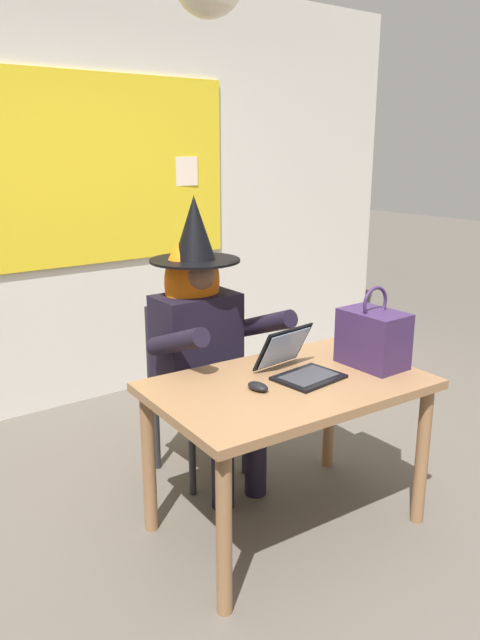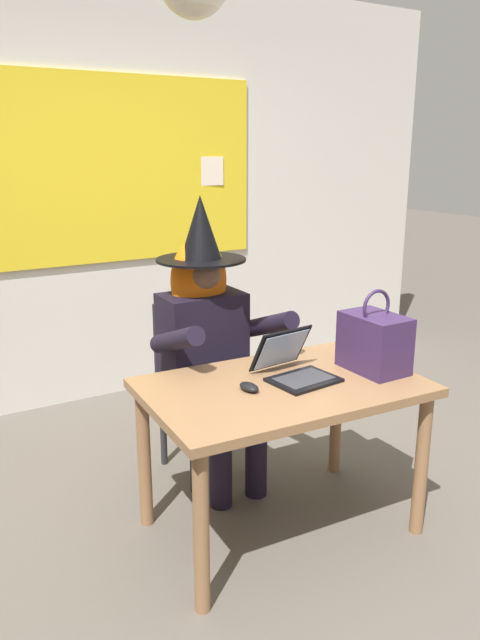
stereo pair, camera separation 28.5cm
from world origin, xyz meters
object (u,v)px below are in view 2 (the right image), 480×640
at_px(handbag, 374,342).
at_px(desk_main, 282,404).
at_px(computer_mouse, 249,387).
at_px(person_costumed, 208,329).
at_px(laptop, 295,367).
at_px(chair_at_desk, 197,376).

bearing_deg(handbag, desk_main, 170.50).
xyz_separation_m(computer_mouse, handbag, (0.62, -0.08, 0.12)).
distance_m(computer_mouse, handbag, 0.63).
height_order(computer_mouse, handbag, handbag).
relative_size(person_costumed, computer_mouse, 14.14).
bearing_deg(computer_mouse, handbag, -14.34).
relative_size(desk_main, person_costumed, 0.83).
bearing_deg(handbag, computer_mouse, 173.03).
relative_size(desk_main, computer_mouse, 11.80).
xyz_separation_m(desk_main, computer_mouse, (-0.17, 0.00, 0.11)).
xyz_separation_m(laptop, computer_mouse, (-0.25, -0.03, -0.03)).
xyz_separation_m(person_costumed, handbag, (0.49, -0.69, 0.04)).
xyz_separation_m(chair_at_desk, computer_mouse, (-0.13, -0.74, 0.22)).
bearing_deg(laptop, handbag, -21.66).
distance_m(desk_main, laptop, 0.17).
height_order(desk_main, person_costumed, person_costumed).
xyz_separation_m(desk_main, laptop, (0.08, 0.03, 0.14)).
bearing_deg(handbag, chair_at_desk, 121.04).
xyz_separation_m(desk_main, handbag, (0.45, -0.07, 0.23)).
bearing_deg(person_costumed, chair_at_desk, -178.25).
xyz_separation_m(person_costumed, computer_mouse, (-0.13, -0.61, -0.07)).
height_order(desk_main, computer_mouse, computer_mouse).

